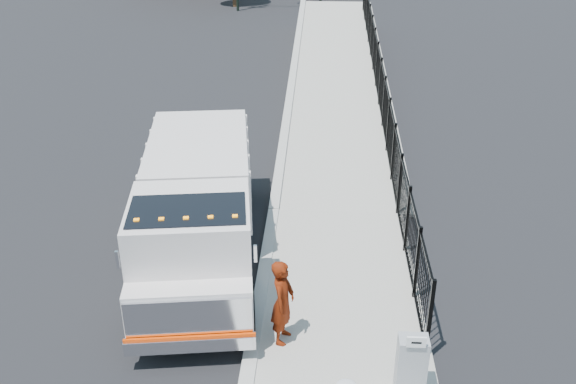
{
  "coord_description": "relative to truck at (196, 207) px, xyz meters",
  "views": [
    {
      "loc": [
        1.33,
        -12.24,
        9.01
      ],
      "look_at": [
        0.53,
        2.0,
        1.72
      ],
      "focal_mm": 40.0,
      "sensor_mm": 36.0,
      "label": 1
    }
  ],
  "objects": [
    {
      "name": "ground",
      "position": [
        1.68,
        -1.37,
        -1.57
      ],
      "size": [
        120.0,
        120.0,
        0.0
      ],
      "primitive_type": "plane",
      "color": "black",
      "rests_on": "ground"
    },
    {
      "name": "ramp",
      "position": [
        3.81,
        14.63,
        -1.57
      ],
      "size": [
        3.95,
        24.06,
        3.19
      ],
      "primitive_type": "cube",
      "rotation": [
        0.06,
        0.0,
        0.0
      ],
      "color": "#9E998E",
      "rests_on": "ground"
    },
    {
      "name": "arrow_sign",
      "position": [
        4.78,
        -4.61,
        -0.09
      ],
      "size": [
        0.35,
        0.04,
        0.22
      ],
      "primitive_type": "cube",
      "color": "white",
      "rests_on": "utility_cabinet"
    },
    {
      "name": "worker",
      "position": [
        2.31,
        -3.03,
        -0.5
      ],
      "size": [
        0.59,
        0.78,
        1.91
      ],
      "primitive_type": "imported",
      "rotation": [
        0.0,
        0.0,
        1.36
      ],
      "color": "#601806",
      "rests_on": "sidewalk"
    },
    {
      "name": "curb",
      "position": [
        1.68,
        -3.37,
        -1.49
      ],
      "size": [
        0.3,
        12.0,
        0.16
      ],
      "primitive_type": "cube",
      "color": "#ADAAA3",
      "rests_on": "ground"
    },
    {
      "name": "truck",
      "position": [
        0.0,
        0.0,
        0.0
      ],
      "size": [
        3.68,
        8.45,
        2.8
      ],
      "rotation": [
        0.0,
        0.0,
        0.14
      ],
      "color": "black",
      "rests_on": "ground"
    },
    {
      "name": "utility_cabinet",
      "position": [
        4.78,
        -4.39,
        -0.83
      ],
      "size": [
        0.55,
        0.4,
        1.25
      ],
      "primitive_type": "cube",
      "color": "gray",
      "rests_on": "sidewalk"
    },
    {
      "name": "sidewalk",
      "position": [
        3.61,
        -3.37,
        -1.51
      ],
      "size": [
        3.55,
        12.0,
        0.12
      ],
      "primitive_type": "cube",
      "color": "#9E998E",
      "rests_on": "ground"
    },
    {
      "name": "iron_fence",
      "position": [
        5.23,
        10.63,
        -0.67
      ],
      "size": [
        0.1,
        28.0,
        1.8
      ],
      "primitive_type": "cube",
      "color": "black",
      "rests_on": "ground"
    }
  ]
}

